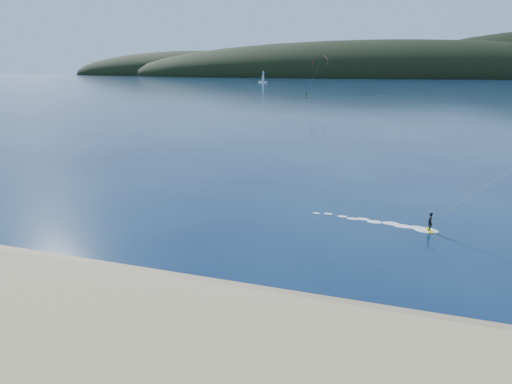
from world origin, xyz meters
TOP-DOWN VIEW (x-y plane):
  - ground at (0.00, 0.00)m, footprint 1800.00×1800.00m
  - wet_sand at (0.00, 4.50)m, footprint 220.00×2.50m
  - headland at (0.63, 745.28)m, footprint 1200.00×310.00m
  - kitesurfer_far at (-29.95, 199.23)m, footprint 11.50×6.52m
  - sailboat at (-121.39, 398.59)m, footprint 8.73×5.51m

SIDE VIEW (x-z plane):
  - ground at x=0.00m, z-range 0.00..0.00m
  - headland at x=0.63m, z-range -70.00..70.00m
  - wet_sand at x=0.00m, z-range 0.00..0.10m
  - sailboat at x=-121.39m, z-range -5.22..7.02m
  - kitesurfer_far at x=-29.95m, z-range 6.51..24.50m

